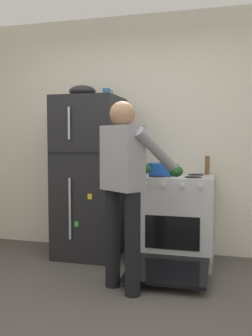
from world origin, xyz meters
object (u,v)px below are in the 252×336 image
at_px(pepper_mill, 207,165).
at_px(refrigerator, 90,177).
at_px(coffee_mug, 107,93).
at_px(red_pot, 161,169).
at_px(mixing_bowl, 82,91).
at_px(person_cook, 126,178).
at_px(stove_range, 176,220).

bearing_deg(pepper_mill, refrigerator, -171.00).
bearing_deg(pepper_mill, coffee_mug, -172.10).
height_order(refrigerator, red_pot, refrigerator).
height_order(coffee_mug, pepper_mill, coffee_mug).
xyz_separation_m(red_pot, pepper_mill, (0.46, 0.25, 0.03)).
relative_size(red_pot, mixing_bowl, 1.21).
bearing_deg(red_pot, person_cook, -100.90).
bearing_deg(red_pot, pepper_mill, 28.52).
bearing_deg(red_pot, mixing_bowl, 176.76).
bearing_deg(red_pot, refrigerator, 176.46).
xyz_separation_m(stove_range, mixing_bowl, (-1.04, 0.02, 1.37)).
bearing_deg(coffee_mug, pepper_mill, 7.90).
height_order(stove_range, red_pot, red_pot).
distance_m(stove_range, red_pot, 0.56).
height_order(refrigerator, pepper_mill, refrigerator).
distance_m(stove_range, person_cook, 1.04).
relative_size(refrigerator, coffee_mug, 15.62).
height_order(person_cook, pepper_mill, person_cook).
bearing_deg(coffee_mug, red_pot, -9.14).
distance_m(person_cook, coffee_mug, 1.32).
height_order(person_cook, red_pot, person_cook).
xyz_separation_m(pepper_mill, mixing_bowl, (-1.34, -0.20, 0.80)).
height_order(stove_range, coffee_mug, coffee_mug).
height_order(coffee_mug, mixing_bowl, mixing_bowl).
relative_size(refrigerator, person_cook, 1.09).
xyz_separation_m(refrigerator, mixing_bowl, (-0.08, 0.00, 0.94)).
height_order(person_cook, coffee_mug, coffee_mug).
relative_size(person_cook, coffee_mug, 14.28).
height_order(red_pot, coffee_mug, coffee_mug).
bearing_deg(pepper_mill, stove_range, -144.01).
bearing_deg(refrigerator, pepper_mill, 9.00).
bearing_deg(mixing_bowl, person_cook, -49.88).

